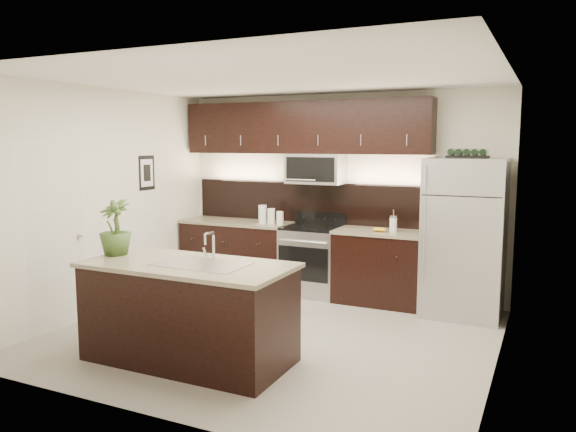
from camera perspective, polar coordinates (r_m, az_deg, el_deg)
The scene contains 12 objects.
ground at distance 6.15m, azimuth -1.61°, elevation -11.97°, with size 4.50×4.50×0.00m, color gray.
room_walls at distance 5.83m, azimuth -2.81°, elevation 4.00°, with size 4.52×4.02×2.71m.
counter_run at distance 7.69m, azimuth 1.06°, elevation -4.38°, with size 3.51×0.65×0.94m.
upper_fixtures at distance 7.65m, azimuth 1.73°, elevation 8.14°, with size 3.49×0.40×1.66m.
island at distance 5.41m, azimuth -10.03°, elevation -9.56°, with size 1.96×0.96×0.94m.
sink_faucet at distance 5.22m, azimuth -8.73°, elevation -4.69°, with size 0.84×0.50×0.28m.
refrigerator at distance 6.95m, azimuth 17.49°, elevation -2.09°, with size 0.90×0.81×1.87m, color #B2B2B7.
wine_rack at distance 6.86m, azimuth 17.81°, elevation 6.05°, with size 0.46×0.29×0.11m.
plant at distance 5.80m, azimuth -17.16°, elevation -1.10°, with size 0.31×0.31×0.55m, color #364F1F.
canisters at distance 7.72m, azimuth -1.93°, elevation 0.04°, with size 0.38×0.12×0.25m.
french_press at distance 7.11m, azimuth 10.65°, elevation -0.80°, with size 0.09×0.09×0.27m.
bananas at distance 7.15m, azimuth 8.97°, elevation -1.33°, with size 0.17×0.13×0.05m, color gold.
Camera 1 is at (2.64, -5.17, 2.04)m, focal length 35.00 mm.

